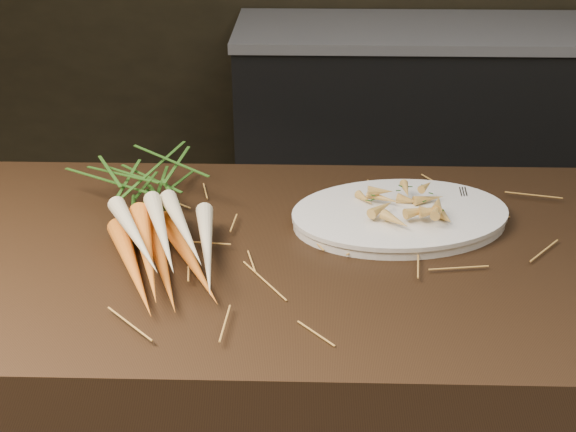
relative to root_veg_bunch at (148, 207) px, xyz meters
The scene contains 6 objects.
back_counter 2.10m from the root_veg_bunch, 63.88° to the left, with size 1.82×0.62×0.84m.
straw_bedding 0.60m from the root_veg_bunch, ahead, with size 1.40×0.60×0.02m, color #A57F33, non-canonical shape.
root_veg_bunch is the anchor object (origin of this frame).
serving_platter 0.46m from the root_veg_bunch, ahead, with size 0.40×0.26×0.02m, color white, non-canonical shape.
roasted_veg_heap 0.46m from the root_veg_bunch, ahead, with size 0.19×0.14×0.04m, color gold, non-canonical shape.
serving_fork 0.60m from the root_veg_bunch, ahead, with size 0.01×0.15×0.00m, color silver.
Camera 1 is at (-0.31, -0.78, 1.54)m, focal length 45.00 mm.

